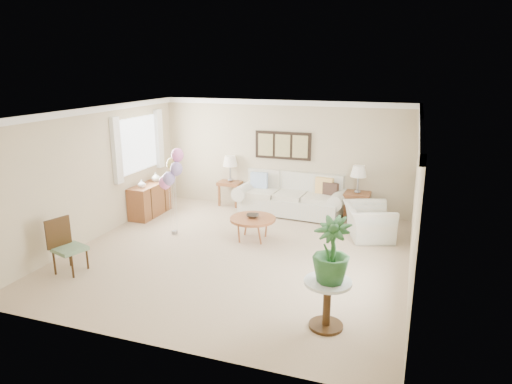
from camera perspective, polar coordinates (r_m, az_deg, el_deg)
ground_plane at (r=8.49m, az=-2.30°, el=-7.78°), size 6.00×6.00×0.00m
room_shell at (r=8.11m, az=-2.91°, el=3.18°), size 6.04×6.04×2.60m
wall_art_triptych at (r=10.77m, az=3.38°, el=5.82°), size 1.35×0.06×0.65m
sofa at (r=10.70m, az=4.52°, el=-0.73°), size 2.64×1.13×0.95m
end_table_left at (r=11.30m, az=-3.20°, el=0.88°), size 0.56×0.51×0.61m
end_table_right at (r=10.43m, az=12.52°, el=-0.64°), size 0.57×0.52×0.62m
lamp_left at (r=11.17m, az=-3.25°, el=3.79°), size 0.36×0.36×0.64m
lamp_right at (r=10.29m, az=12.70°, el=2.44°), size 0.35×0.35×0.62m
coffee_table at (r=9.02m, az=-0.42°, el=-3.45°), size 0.91×0.91×0.46m
decor_bowl at (r=9.02m, az=-0.42°, el=-3.01°), size 0.30×0.30×0.06m
armchair at (r=9.45m, az=13.89°, el=-3.61°), size 1.17×1.26×0.67m
side_table at (r=6.14m, az=8.91°, el=-12.28°), size 0.62×0.62×0.68m
potted_plant at (r=5.88m, az=9.41°, el=-7.21°), size 0.62×0.62×0.86m
accent_chair at (r=8.28m, az=-22.67°, el=-6.06°), size 0.57×0.57×0.93m
credenza at (r=10.83m, az=-13.11°, el=-0.92°), size 0.46×1.20×0.74m
vase_white at (r=10.43m, az=-14.11°, el=1.01°), size 0.19×0.19×0.18m
vase_sage at (r=10.92m, az=-12.42°, el=1.84°), size 0.21×0.21×0.21m
balloon_cluster at (r=9.22m, az=-10.45°, el=2.69°), size 0.47×0.47×1.79m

